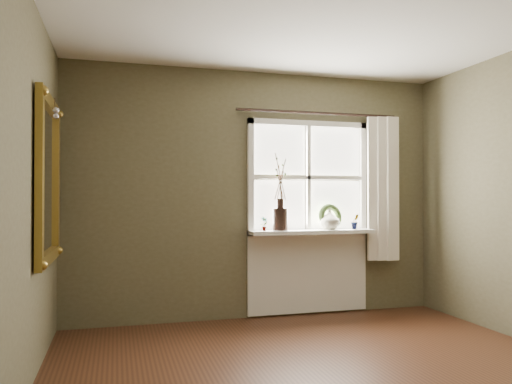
{
  "coord_description": "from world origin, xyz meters",
  "views": [
    {
      "loc": [
        -1.46,
        -2.83,
        1.26
      ],
      "look_at": [
        -0.23,
        1.55,
        1.31
      ],
      "focal_mm": 35.0,
      "sensor_mm": 36.0,
      "label": 1
    }
  ],
  "objects_px": {
    "wreath": "(330,219)",
    "dark_jug": "(280,219)",
    "cream_vase": "(330,219)",
    "gilt_mirror": "(48,180)"
  },
  "relations": [
    {
      "from": "wreath",
      "to": "dark_jug",
      "type": "bearing_deg",
      "value": 175.23
    },
    {
      "from": "cream_vase",
      "to": "gilt_mirror",
      "type": "distance_m",
      "value": 2.87
    },
    {
      "from": "gilt_mirror",
      "to": "wreath",
      "type": "bearing_deg",
      "value": 17.55
    },
    {
      "from": "wreath",
      "to": "gilt_mirror",
      "type": "xyz_separation_m",
      "value": [
        -2.74,
        -0.87,
        0.37
      ]
    },
    {
      "from": "cream_vase",
      "to": "gilt_mirror",
      "type": "bearing_deg",
      "value": -163.07
    },
    {
      "from": "dark_jug",
      "to": "wreath",
      "type": "distance_m",
      "value": 0.59
    },
    {
      "from": "cream_vase",
      "to": "gilt_mirror",
      "type": "relative_size",
      "value": 0.17
    },
    {
      "from": "dark_jug",
      "to": "cream_vase",
      "type": "bearing_deg",
      "value": 0.0
    },
    {
      "from": "cream_vase",
      "to": "gilt_mirror",
      "type": "xyz_separation_m",
      "value": [
        -2.72,
        -0.83,
        0.37
      ]
    },
    {
      "from": "wreath",
      "to": "cream_vase",
      "type": "bearing_deg",
      "value": -130.09
    }
  ]
}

